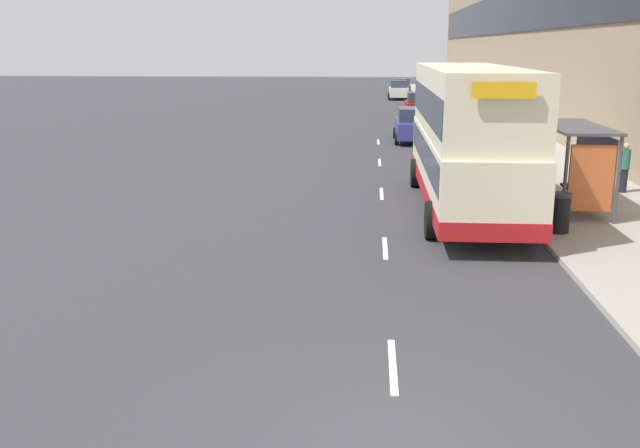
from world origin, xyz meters
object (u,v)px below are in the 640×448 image
object	(u,v)px
bus_shelter	(582,152)
pedestrian_3	(582,171)
pedestrian_2	(578,161)
pedestrian_4	(512,163)
pedestrian_at_shelter	(624,167)
car_0	(413,125)
litter_bin	(560,212)
pedestrian_1	(589,162)
car_3	(398,90)
double_decker_bus_near	(467,136)
car_1	(401,87)
car_2	(419,106)

from	to	relation	value
bus_shelter	pedestrian_3	distance (m)	2.26
pedestrian_2	pedestrian_4	world-z (taller)	pedestrian_4
pedestrian_at_shelter	pedestrian_4	world-z (taller)	pedestrian_4
car_0	litter_bin	distance (m)	19.28
pedestrian_at_shelter	litter_bin	size ratio (longest dim) A/B	1.57
bus_shelter	pedestrian_1	size ratio (longest dim) A/B	2.25
bus_shelter	pedestrian_3	xyz separation A→B (m)	(0.63, 1.98, -0.89)
bus_shelter	car_3	bearing A→B (deg)	94.44
double_decker_bus_near	pedestrian_4	bearing A→B (deg)	57.14
bus_shelter	car_1	world-z (taller)	bus_shelter
pedestrian_2	car_2	bearing A→B (deg)	99.24
pedestrian_at_shelter	pedestrian_1	bearing A→B (deg)	163.08
double_decker_bus_near	pedestrian_3	size ratio (longest dim) A/B	6.63
car_2	pedestrian_4	size ratio (longest dim) A/B	2.33
double_decker_bus_near	car_3	world-z (taller)	double_decker_bus_near
pedestrian_at_shelter	pedestrian_4	bearing A→B (deg)	171.21
litter_bin	double_decker_bus_near	bearing A→B (deg)	124.61
pedestrian_1	litter_bin	distance (m)	6.33
bus_shelter	pedestrian_2	world-z (taller)	bus_shelter
bus_shelter	litter_bin	distance (m)	3.19
pedestrian_at_shelter	pedestrian_2	distance (m)	1.76
car_0	pedestrian_at_shelter	bearing A→B (deg)	-65.41
double_decker_bus_near	pedestrian_3	distance (m)	4.45
car_3	pedestrian_at_shelter	bearing A→B (deg)	-82.40
car_2	double_decker_bus_near	bearing A→B (deg)	-90.78
car_2	pedestrian_2	size ratio (longest dim) A/B	2.47
pedestrian_1	litter_bin	bearing A→B (deg)	-112.35
car_3	pedestrian_4	bearing A→B (deg)	-86.94
pedestrian_4	litter_bin	bearing A→B (deg)	-89.11
pedestrian_2	pedestrian_3	bearing A→B (deg)	-102.24
bus_shelter	litter_bin	xyz separation A→B (m)	(-1.22, -2.69, -1.21)
pedestrian_at_shelter	double_decker_bus_near	bearing A→B (deg)	-155.55
car_2	litter_bin	distance (m)	31.58
car_1	car_3	world-z (taller)	car_3
car_0	car_2	distance (m)	12.50
car_3	pedestrian_2	distance (m)	42.99
car_0	car_1	distance (m)	36.53
car_2	pedestrian_1	bearing A→B (deg)	-80.96
car_2	pedestrian_2	world-z (taller)	car_2
double_decker_bus_near	pedestrian_at_shelter	bearing A→B (deg)	24.45
double_decker_bus_near	car_1	bearing A→B (deg)	89.83
car_0	pedestrian_1	size ratio (longest dim) A/B	2.39
pedestrian_3	bus_shelter	bearing A→B (deg)	-107.59
bus_shelter	car_1	bearing A→B (deg)	93.39
litter_bin	car_1	bearing A→B (deg)	91.97
pedestrian_1	pedestrian_3	size ratio (longest dim) A/B	1.13
bus_shelter	pedestrian_4	world-z (taller)	bus_shelter
pedestrian_1	litter_bin	size ratio (longest dim) A/B	1.78
double_decker_bus_near	litter_bin	distance (m)	3.99
double_decker_bus_near	pedestrian_1	xyz separation A→B (m)	(4.48, 2.84, -1.19)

